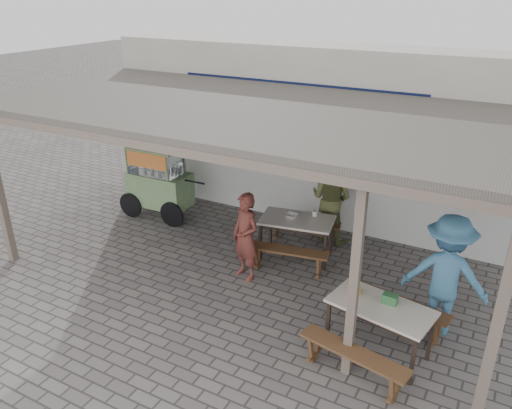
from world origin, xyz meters
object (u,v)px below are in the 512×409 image
object	(u,v)px
bench_right_wall	(399,308)
condiment_bowl	(292,216)
vendor_cart	(158,179)
patron_wall_side	(331,199)
tissue_box	(355,291)
bench_left_wall	(304,226)
table_right	(380,311)
condiment_jar	(315,213)
table_left	(297,223)
donation_box	(390,299)
patron_right_table	(446,275)
patron_street_side	(246,237)
bench_left_street	(288,255)
bench_right_street	(353,359)

from	to	relation	value
bench_right_wall	condiment_bowl	bearing A→B (deg)	161.92
vendor_cart	patron_wall_side	world-z (taller)	patron_wall_side
tissue_box	bench_left_wall	bearing A→B (deg)	126.27
bench_left_wall	table_right	bearing A→B (deg)	-59.46
patron_wall_side	condiment_jar	size ratio (longest dim) A/B	17.15
table_left	donation_box	world-z (taller)	donation_box
patron_wall_side	patron_right_table	world-z (taller)	patron_right_table
table_right	condiment_bowl	xyz separation A→B (m)	(-2.14, 1.91, 0.11)
patron_street_side	patron_wall_side	distance (m)	2.11
table_left	tissue_box	world-z (taller)	tissue_box
patron_street_side	patron_wall_side	xyz separation A→B (m)	(0.75, 1.97, 0.09)
patron_street_side	tissue_box	xyz separation A→B (m)	(2.10, -0.75, 0.05)
bench_left_street	condiment_bowl	bearing A→B (deg)	99.84
bench_left_wall	bench_right_wall	distance (m)	2.88
patron_wall_side	tissue_box	world-z (taller)	patron_wall_side
bench_right_street	vendor_cart	xyz separation A→B (m)	(-5.18, 2.79, 0.49)
condiment_jar	condiment_bowl	size ratio (longest dim) A/B	0.48
bench_left_street	bench_right_wall	bearing A→B (deg)	-27.30
table_right	tissue_box	world-z (taller)	tissue_box
patron_right_table	donation_box	xyz separation A→B (m)	(-0.56, -0.80, -0.08)
donation_box	condiment_bowl	distance (m)	2.86
bench_left_wall	donation_box	xyz separation A→B (m)	(2.21, -2.36, 0.48)
bench_left_street	condiment_jar	world-z (taller)	condiment_jar
bench_right_wall	vendor_cart	size ratio (longest dim) A/B	0.76
bench_left_wall	patron_street_side	size ratio (longest dim) A/B	0.93
bench_left_wall	patron_wall_side	bearing A→B (deg)	30.49
bench_right_wall	condiment_bowl	distance (m)	2.62
bench_left_street	patron_right_table	xyz separation A→B (m)	(2.55, -0.38, 0.56)
bench_right_wall	patron_street_side	bearing A→B (deg)	-172.94
bench_right_street	bench_right_wall	world-z (taller)	same
table_left	bench_left_wall	size ratio (longest dim) A/B	0.99
vendor_cart	bench_right_wall	bearing A→B (deg)	-16.82
bench_left_street	bench_left_wall	size ratio (longest dim) A/B	1.00
condiment_bowl	patron_right_table	bearing A→B (deg)	-19.94
vendor_cart	patron_street_side	xyz separation A→B (m)	(2.82, -1.29, -0.06)
patron_street_side	condiment_jar	bearing A→B (deg)	85.12
bench_right_wall	vendor_cart	world-z (taller)	vendor_cart
bench_right_street	condiment_bowl	distance (m)	3.30
table_right	condiment_bowl	distance (m)	2.87
condiment_jar	condiment_bowl	bearing A→B (deg)	-145.70
bench_right_street	condiment_bowl	bearing A→B (deg)	138.83
bench_left_wall	bench_right_wall	size ratio (longest dim) A/B	0.97
patron_street_side	patron_right_table	xyz separation A→B (m)	(3.12, 0.07, 0.14)
table_left	bench_left_street	xyz separation A→B (m)	(0.11, -0.59, -0.34)
condiment_jar	bench_left_wall	bearing A→B (deg)	136.29
bench_left_street	patron_wall_side	distance (m)	1.61
table_left	bench_right_street	size ratio (longest dim) A/B	0.96
bench_left_wall	bench_right_street	world-z (taller)	same
table_left	condiment_bowl	size ratio (longest dim) A/B	6.69
tissue_box	bench_left_street	bearing A→B (deg)	141.79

